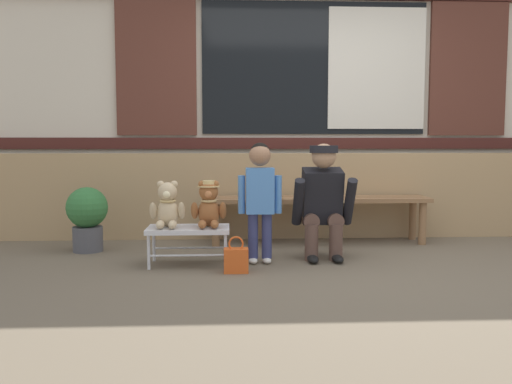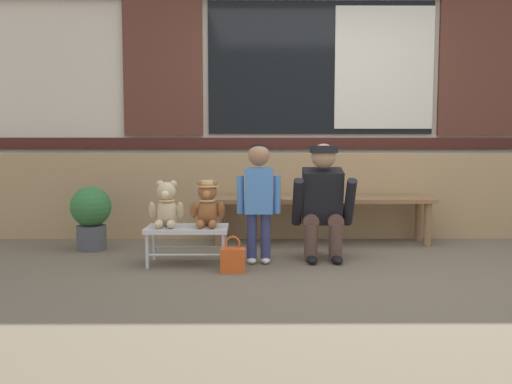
{
  "view_description": "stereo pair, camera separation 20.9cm",
  "coord_description": "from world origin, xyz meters",
  "px_view_note": "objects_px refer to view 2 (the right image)",
  "views": [
    {
      "loc": [
        -0.94,
        -4.11,
        0.96
      ],
      "look_at": [
        -0.7,
        0.42,
        0.55
      ],
      "focal_mm": 38.58,
      "sensor_mm": 36.0,
      "label": 1
    },
    {
      "loc": [
        -0.73,
        -4.11,
        0.96
      ],
      "look_at": [
        -0.7,
        0.42,
        0.55
      ],
      "focal_mm": 38.58,
      "sensor_mm": 36.0,
      "label": 2
    }
  ],
  "objects_px": {
    "small_display_bench": "(187,231)",
    "handbag_on_ground": "(233,259)",
    "teddy_bear_with_hat": "(207,205)",
    "wooden_bench_long": "(321,204)",
    "child_standing": "(259,189)",
    "teddy_bear_plain": "(167,206)",
    "adult_crouching": "(324,201)",
    "potted_plant": "(91,214)"
  },
  "relations": [
    {
      "from": "small_display_bench",
      "to": "handbag_on_ground",
      "type": "relative_size",
      "value": 2.35
    },
    {
      "from": "teddy_bear_with_hat",
      "to": "handbag_on_ground",
      "type": "relative_size",
      "value": 1.34
    },
    {
      "from": "wooden_bench_long",
      "to": "teddy_bear_with_hat",
      "type": "xyz_separation_m",
      "value": [
        -1.01,
        -0.89,
        0.1
      ]
    },
    {
      "from": "teddy_bear_with_hat",
      "to": "child_standing",
      "type": "height_order",
      "value": "child_standing"
    },
    {
      "from": "wooden_bench_long",
      "to": "child_standing",
      "type": "distance_m",
      "value": 1.07
    },
    {
      "from": "teddy_bear_plain",
      "to": "adult_crouching",
      "type": "bearing_deg",
      "value": 8.09
    },
    {
      "from": "wooden_bench_long",
      "to": "handbag_on_ground",
      "type": "bearing_deg",
      "value": -124.46
    },
    {
      "from": "handbag_on_ground",
      "to": "adult_crouching",
      "type": "bearing_deg",
      "value": 32.13
    },
    {
      "from": "small_display_bench",
      "to": "teddy_bear_plain",
      "type": "relative_size",
      "value": 1.76
    },
    {
      "from": "wooden_bench_long",
      "to": "child_standing",
      "type": "height_order",
      "value": "child_standing"
    },
    {
      "from": "adult_crouching",
      "to": "potted_plant",
      "type": "xyz_separation_m",
      "value": [
        -2.02,
        0.4,
        -0.16
      ]
    },
    {
      "from": "small_display_bench",
      "to": "teddy_bear_with_hat",
      "type": "distance_m",
      "value": 0.26
    },
    {
      "from": "teddy_bear_plain",
      "to": "wooden_bench_long",
      "type": "bearing_deg",
      "value": 33.75
    },
    {
      "from": "wooden_bench_long",
      "to": "small_display_bench",
      "type": "distance_m",
      "value": 1.47
    },
    {
      "from": "child_standing",
      "to": "handbag_on_ground",
      "type": "bearing_deg",
      "value": -122.21
    },
    {
      "from": "teddy_bear_plain",
      "to": "handbag_on_ground",
      "type": "distance_m",
      "value": 0.7
    },
    {
      "from": "teddy_bear_with_hat",
      "to": "handbag_on_ground",
      "type": "bearing_deg",
      "value": -53.32
    },
    {
      "from": "teddy_bear_plain",
      "to": "teddy_bear_with_hat",
      "type": "relative_size",
      "value": 1.0
    },
    {
      "from": "teddy_bear_with_hat",
      "to": "adult_crouching",
      "type": "distance_m",
      "value": 0.95
    },
    {
      "from": "child_standing",
      "to": "adult_crouching",
      "type": "xyz_separation_m",
      "value": [
        0.53,
        0.15,
        -0.11
      ]
    },
    {
      "from": "wooden_bench_long",
      "to": "teddy_bear_plain",
      "type": "distance_m",
      "value": 1.6
    },
    {
      "from": "teddy_bear_plain",
      "to": "adult_crouching",
      "type": "xyz_separation_m",
      "value": [
        1.26,
        0.18,
        0.02
      ]
    },
    {
      "from": "small_display_bench",
      "to": "potted_plant",
      "type": "relative_size",
      "value": 1.12
    },
    {
      "from": "teddy_bear_plain",
      "to": "potted_plant",
      "type": "xyz_separation_m",
      "value": [
        -0.77,
        0.58,
        -0.14
      ]
    },
    {
      "from": "child_standing",
      "to": "handbag_on_ground",
      "type": "xyz_separation_m",
      "value": [
        -0.19,
        -0.31,
        -0.5
      ]
    },
    {
      "from": "wooden_bench_long",
      "to": "adult_crouching",
      "type": "distance_m",
      "value": 0.72
    },
    {
      "from": "small_display_bench",
      "to": "child_standing",
      "type": "relative_size",
      "value": 0.67
    },
    {
      "from": "small_display_bench",
      "to": "potted_plant",
      "type": "height_order",
      "value": "potted_plant"
    },
    {
      "from": "child_standing",
      "to": "handbag_on_ground",
      "type": "relative_size",
      "value": 3.52
    },
    {
      "from": "handbag_on_ground",
      "to": "wooden_bench_long",
      "type": "bearing_deg",
      "value": 55.54
    },
    {
      "from": "child_standing",
      "to": "handbag_on_ground",
      "type": "distance_m",
      "value": 0.62
    },
    {
      "from": "small_display_bench",
      "to": "potted_plant",
      "type": "distance_m",
      "value": 1.1
    },
    {
      "from": "small_display_bench",
      "to": "wooden_bench_long",
      "type": "bearing_deg",
      "value": 37.26
    },
    {
      "from": "teddy_bear_plain",
      "to": "adult_crouching",
      "type": "distance_m",
      "value": 1.27
    },
    {
      "from": "child_standing",
      "to": "potted_plant",
      "type": "height_order",
      "value": "child_standing"
    },
    {
      "from": "teddy_bear_plain",
      "to": "teddy_bear_with_hat",
      "type": "distance_m",
      "value": 0.32
    },
    {
      "from": "teddy_bear_with_hat",
      "to": "child_standing",
      "type": "bearing_deg",
      "value": 4.23
    },
    {
      "from": "teddy_bear_plain",
      "to": "handbag_on_ground",
      "type": "height_order",
      "value": "teddy_bear_plain"
    },
    {
      "from": "teddy_bear_with_hat",
      "to": "potted_plant",
      "type": "xyz_separation_m",
      "value": [
        -1.09,
        0.58,
        -0.15
      ]
    },
    {
      "from": "teddy_bear_plain",
      "to": "teddy_bear_with_hat",
      "type": "xyz_separation_m",
      "value": [
        0.32,
        0.0,
        0.01
      ]
    },
    {
      "from": "potted_plant",
      "to": "child_standing",
      "type": "bearing_deg",
      "value": -20.35
    },
    {
      "from": "small_display_bench",
      "to": "teddy_bear_with_hat",
      "type": "xyz_separation_m",
      "value": [
        0.16,
        0.0,
        0.21
      ]
    }
  ]
}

